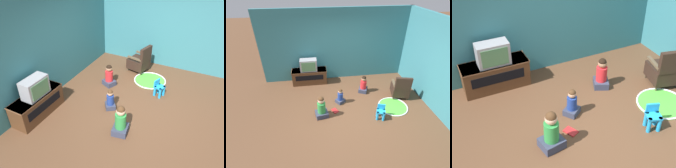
{
  "view_description": "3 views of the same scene",
  "coord_description": "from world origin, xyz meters",
  "views": [
    {
      "loc": [
        -4.08,
        -1.43,
        3.51
      ],
      "look_at": [
        -0.38,
        0.45,
        0.81
      ],
      "focal_mm": 35.0,
      "sensor_mm": 36.0,
      "label": 1
    },
    {
      "loc": [
        -1.02,
        -4.05,
        3.71
      ],
      "look_at": [
        -0.38,
        0.32,
        0.89
      ],
      "focal_mm": 28.0,
      "sensor_mm": 36.0,
      "label": 2
    },
    {
      "loc": [
        -2.28,
        -3.29,
        3.74
      ],
      "look_at": [
        -0.37,
        0.67,
        0.62
      ],
      "focal_mm": 50.0,
      "sensor_mm": 36.0,
      "label": 3
    }
  ],
  "objects": [
    {
      "name": "ground_plane",
      "position": [
        0.0,
        0.0,
        0.0
      ],
      "size": [
        30.0,
        30.0,
        0.0
      ],
      "primitive_type": "plane",
      "color": "brown"
    },
    {
      "name": "tv_cabinet",
      "position": [
        -1.26,
        1.98,
        0.3
      ],
      "size": [
        1.33,
        0.49,
        0.57
      ],
      "color": "#4C2D19",
      "rests_on": "ground_plane"
    },
    {
      "name": "wall_back",
      "position": [
        -0.16,
        2.3,
        1.37
      ],
      "size": [
        5.68,
        0.12,
        2.74
      ],
      "color": "teal",
      "rests_on": "ground_plane"
    },
    {
      "name": "play_mat",
      "position": [
        1.41,
        0.08,
        0.01
      ],
      "size": [
        0.96,
        0.96,
        0.04
      ],
      "color": "green",
      "rests_on": "ground_plane"
    },
    {
      "name": "child_watching_center",
      "position": [
        0.66,
        1.07,
        0.28
      ],
      "size": [
        0.4,
        0.42,
        0.65
      ],
      "rotation": [
        0.0,
        0.0,
        1.15
      ],
      "color": "#33384C",
      "rests_on": "ground_plane"
    },
    {
      "name": "television",
      "position": [
        -1.26,
        1.93,
        0.79
      ],
      "size": [
        0.62,
        0.34,
        0.45
      ],
      "color": "#939399",
      "rests_on": "tv_cabinet"
    },
    {
      "name": "black_armchair",
      "position": [
        1.84,
        0.59,
        0.33
      ],
      "size": [
        0.66,
        0.69,
        0.87
      ],
      "rotation": [
        0.0,
        0.0,
        2.91
      ],
      "color": "brown",
      "rests_on": "ground_plane"
    },
    {
      "name": "child_watching_right",
      "position": [
        -0.93,
        -0.03,
        0.31
      ],
      "size": [
        0.41,
        0.38,
        0.72
      ],
      "rotation": [
        0.0,
        0.0,
        0.17
      ],
      "color": "#33384C",
      "rests_on": "ground_plane"
    },
    {
      "name": "yellow_kid_chair",
      "position": [
        0.8,
        -0.36,
        0.21
      ],
      "size": [
        0.31,
        0.3,
        0.45
      ],
      "rotation": [
        0.0,
        0.0,
        -0.33
      ],
      "color": "#1E99DB",
      "rests_on": "ground_plane"
    },
    {
      "name": "book",
      "position": [
        -0.5,
        0.14,
        0.01
      ],
      "size": [
        0.24,
        0.27,
        0.02
      ],
      "rotation": [
        0.0,
        0.0,
        2.01
      ],
      "color": "#B22323",
      "rests_on": "ground_plane"
    },
    {
      "name": "child_watching_left",
      "position": [
        -0.27,
        0.56,
        0.23
      ],
      "size": [
        0.36,
        0.35,
        0.54
      ],
      "rotation": [
        0.0,
        0.0,
        0.62
      ],
      "color": "#33384C",
      "rests_on": "ground_plane"
    }
  ]
}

